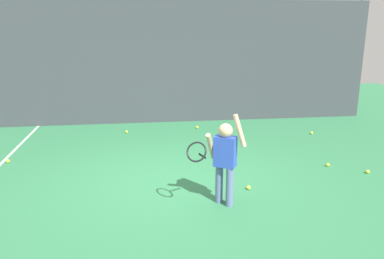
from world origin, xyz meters
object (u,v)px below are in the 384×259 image
object	(u,v)px
tennis_ball_3	(328,165)
tennis_ball_7	(197,127)
tennis_ball_1	(312,133)
tennis_player	(224,157)
tennis_ball_5	(368,172)
tennis_ball_6	(127,132)
tennis_ball_8	(248,188)
tennis_ball_4	(8,161)

from	to	relation	value
tennis_ball_3	tennis_ball_7	xyz separation A→B (m)	(-1.99, 2.98, 0.00)
tennis_ball_1	tennis_player	bearing A→B (deg)	-130.63
tennis_player	tennis_ball_5	xyz separation A→B (m)	(2.77, 0.83, -0.69)
tennis_ball_6	tennis_ball_7	xyz separation A→B (m)	(1.75, 0.19, 0.00)
tennis_ball_5	tennis_ball_6	distance (m)	5.34
tennis_ball_3	tennis_ball_8	world-z (taller)	same
tennis_ball_3	tennis_ball_4	xyz separation A→B (m)	(-5.90, 0.98, 0.00)
tennis_ball_1	tennis_ball_8	distance (m)	3.74
tennis_player	tennis_ball_3	distance (m)	2.65
tennis_ball_4	tennis_ball_5	size ratio (longest dim) A/B	1.00
tennis_player	tennis_ball_4	bearing A→B (deg)	179.52
tennis_player	tennis_ball_7	xyz separation A→B (m)	(0.24, 4.23, -0.69)
tennis_ball_5	tennis_ball_1	bearing A→B (deg)	87.59
tennis_ball_6	tennis_ball_8	bearing A→B (deg)	-60.71
tennis_player	tennis_ball_5	distance (m)	2.97
tennis_ball_7	tennis_ball_1	bearing A→B (deg)	-18.50
tennis_ball_1	tennis_ball_5	world-z (taller)	same
tennis_ball_3	tennis_ball_7	bearing A→B (deg)	123.78
tennis_ball_1	tennis_ball_5	bearing A→B (deg)	-92.41
tennis_player	tennis_ball_1	world-z (taller)	tennis_player
tennis_ball_1	tennis_ball_4	distance (m)	6.63
tennis_ball_3	tennis_ball_7	distance (m)	3.59
tennis_ball_1	tennis_ball_3	xyz separation A→B (m)	(-0.64, -2.10, 0.00)
tennis_ball_5	tennis_ball_6	xyz separation A→B (m)	(-4.27, 3.20, 0.00)
tennis_ball_1	tennis_ball_6	world-z (taller)	same
tennis_ball_6	tennis_ball_7	bearing A→B (deg)	6.27
tennis_ball_5	tennis_ball_8	bearing A→B (deg)	-170.25
tennis_ball_1	tennis_ball_3	world-z (taller)	same
tennis_player	tennis_ball_6	xyz separation A→B (m)	(-1.51, 4.04, -0.69)
tennis_player	tennis_ball_1	xyz separation A→B (m)	(2.87, 3.35, -0.69)
tennis_ball_8	tennis_ball_1	bearing A→B (deg)	50.84
tennis_ball_7	tennis_ball_8	xyz separation A→B (m)	(0.27, -3.78, 0.00)
tennis_player	tennis_ball_8	world-z (taller)	tennis_player
tennis_ball_4	tennis_ball_7	distance (m)	4.38
tennis_player	tennis_ball_3	world-z (taller)	tennis_player
tennis_ball_4	tennis_ball_6	distance (m)	2.81
tennis_ball_7	tennis_ball_8	size ratio (longest dim) A/B	1.00
tennis_ball_1	tennis_ball_6	xyz separation A→B (m)	(-4.38, 0.69, 0.00)
tennis_ball_1	tennis_ball_4	xyz separation A→B (m)	(-6.53, -1.12, 0.00)
tennis_ball_1	tennis_ball_6	bearing A→B (deg)	171.06
tennis_ball_1	tennis_ball_8	world-z (taller)	same
tennis_ball_4	tennis_ball_7	world-z (taller)	same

